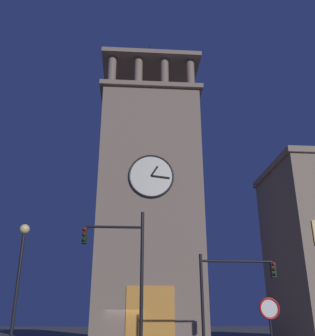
# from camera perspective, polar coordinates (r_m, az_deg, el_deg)

# --- Properties ---
(clocktower) EXTENTS (8.50, 6.76, 26.45)m
(clocktower) POSITION_cam_1_polar(r_m,az_deg,el_deg) (31.11, -1.28, -5.59)
(clocktower) COLOR gray
(clocktower) RESTS_ON ground_plane
(traffic_signal_near) EXTENTS (3.93, 0.41, 5.02)m
(traffic_signal_near) POSITION_cam_1_polar(r_m,az_deg,el_deg) (20.43, 10.49, -16.89)
(traffic_signal_near) COLOR black
(traffic_signal_near) RESTS_ON ground_plane
(traffic_signal_mid) EXTENTS (2.87, 0.41, 6.68)m
(traffic_signal_mid) POSITION_cam_1_polar(r_m,az_deg,el_deg) (18.05, -4.95, -14.10)
(traffic_signal_mid) COLOR black
(traffic_signal_mid) RESTS_ON ground_plane
(street_lamp) EXTENTS (0.44, 0.44, 5.91)m
(street_lamp) POSITION_cam_1_polar(r_m,az_deg,el_deg) (18.26, -19.74, -13.57)
(street_lamp) COLOR black
(street_lamp) RESTS_ON ground_plane
(no_horn_sign) EXTENTS (0.78, 0.14, 2.66)m
(no_horn_sign) POSITION_cam_1_polar(r_m,az_deg,el_deg) (15.56, 16.32, -20.08)
(no_horn_sign) COLOR black
(no_horn_sign) RESTS_ON ground_plane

